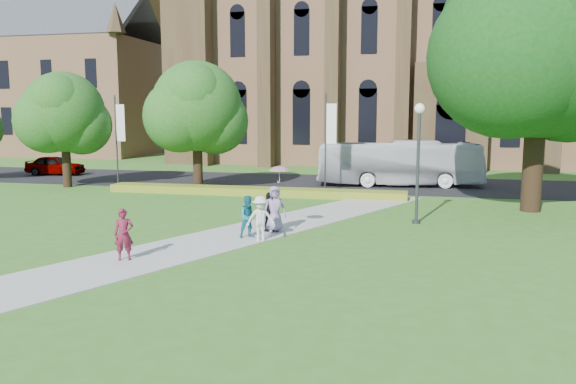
% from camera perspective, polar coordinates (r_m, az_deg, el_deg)
% --- Properties ---
extents(ground, '(160.00, 160.00, 0.00)m').
position_cam_1_polar(ground, '(20.50, -8.81, -5.66)').
color(ground, '#37661E').
rests_on(ground, ground).
extents(road, '(160.00, 10.00, 0.02)m').
position_cam_1_polar(road, '(39.48, 2.05, 0.99)').
color(road, black).
rests_on(road, ground).
extents(footpath, '(15.58, 28.54, 0.04)m').
position_cam_1_polar(footpath, '(21.40, -7.81, -5.01)').
color(footpath, '#B2B2A8').
rests_on(footpath, ground).
extents(flower_hedge, '(18.00, 1.40, 0.45)m').
position_cam_1_polar(flower_hedge, '(33.38, -3.57, 0.07)').
color(flower_hedge, gold).
rests_on(flower_hedge, ground).
extents(cathedral, '(52.60, 18.25, 28.00)m').
position_cam_1_polar(cathedral, '(58.82, 16.02, 15.66)').
color(cathedral, brown).
rests_on(cathedral, ground).
extents(building_west, '(22.00, 14.00, 18.30)m').
position_cam_1_polar(building_west, '(73.47, -21.72, 10.84)').
color(building_west, brown).
rests_on(building_west, ground).
extents(streetlamp, '(0.44, 0.44, 5.24)m').
position_cam_1_polar(streetlamp, '(25.01, 13.11, 4.31)').
color(streetlamp, '#38383D').
rests_on(streetlamp, ground).
extents(large_tree, '(9.60, 9.60, 13.20)m').
position_cam_1_polar(large_tree, '(30.18, 24.27, 14.07)').
color(large_tree, '#332114').
rests_on(large_tree, ground).
extents(street_tree_0, '(5.20, 5.20, 7.50)m').
position_cam_1_polar(street_tree_0, '(39.50, -21.82, 7.51)').
color(street_tree_0, '#332114').
rests_on(street_tree_0, ground).
extents(street_tree_1, '(5.60, 5.60, 8.05)m').
position_cam_1_polar(street_tree_1, '(35.63, -9.27, 8.54)').
color(street_tree_1, '#332114').
rests_on(street_tree_1, ground).
extents(banner_pole_0, '(0.70, 0.10, 6.00)m').
position_cam_1_polar(banner_pole_0, '(34.12, 4.02, 5.58)').
color(banner_pole_0, '#38383D').
rests_on(banner_pole_0, ground).
extents(banner_pole_1, '(0.70, 0.10, 6.00)m').
position_cam_1_polar(banner_pole_1, '(38.88, -16.90, 5.54)').
color(banner_pole_1, '#38383D').
rests_on(banner_pole_1, ground).
extents(tour_coach, '(11.10, 3.90, 3.03)m').
position_cam_1_polar(tour_coach, '(38.13, 11.21, 2.90)').
color(tour_coach, silver).
rests_on(tour_coach, road).
extents(car_0, '(4.64, 2.24, 1.53)m').
position_cam_1_polar(car_0, '(47.83, -22.57, 2.54)').
color(car_0, gray).
rests_on(car_0, road).
extents(pedestrian_0, '(0.73, 0.63, 1.71)m').
position_cam_1_polar(pedestrian_0, '(19.09, -16.34, -4.16)').
color(pedestrian_0, maroon).
rests_on(pedestrian_0, footpath).
extents(pedestrian_1, '(1.00, 0.95, 1.64)m').
position_cam_1_polar(pedestrian_1, '(21.68, -4.00, -2.52)').
color(pedestrian_1, '#19687F').
rests_on(pedestrian_1, footpath).
extents(pedestrian_2, '(1.26, 1.00, 1.70)m').
position_cam_1_polar(pedestrian_2, '(21.12, -2.80, -2.70)').
color(pedestrian_2, silver).
rests_on(pedestrian_2, footpath).
extents(pedestrian_3, '(0.88, 0.99, 1.60)m').
position_cam_1_polar(pedestrian_3, '(22.85, -1.98, -2.01)').
color(pedestrian_3, black).
rests_on(pedestrian_3, footpath).
extents(pedestrian_4, '(1.07, 0.91, 1.87)m').
position_cam_1_polar(pedestrian_4, '(22.74, -1.37, -1.72)').
color(pedestrian_4, gray).
rests_on(pedestrian_4, footpath).
extents(parasol, '(0.99, 0.99, 0.72)m').
position_cam_1_polar(parasol, '(22.61, -0.87, 1.54)').
color(parasol, '#CB8FA8').
rests_on(parasol, pedestrian_4).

